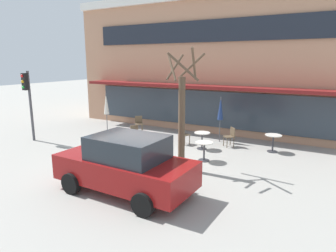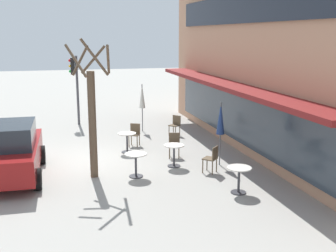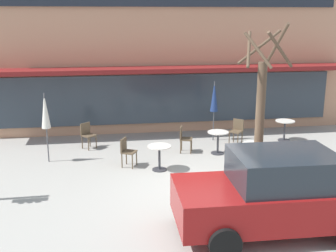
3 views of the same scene
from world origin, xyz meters
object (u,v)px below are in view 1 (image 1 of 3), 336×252
at_px(cafe_chair_3, 230,135).
at_px(patio_umbrella_cream_folded, 220,109).
at_px(cafe_table_near_wall, 146,138).
at_px(parked_sedan, 126,164).
at_px(street_tree, 182,115).
at_px(cafe_table_by_tree, 202,138).
at_px(patio_umbrella_green_folded, 106,104).
at_px(cafe_chair_2, 135,133).
at_px(traffic_light_pole, 28,94).
at_px(cafe_table_mid_patio, 204,148).
at_px(cafe_table_streetside, 273,140).
at_px(cafe_chair_0, 139,123).
at_px(cafe_chair_1, 183,133).

bearing_deg(cafe_chair_3, patio_umbrella_cream_folded, 142.47).
xyz_separation_m(cafe_table_near_wall, parked_sedan, (1.97, -4.03, 0.36)).
distance_m(parked_sedan, street_tree, 2.86).
bearing_deg(cafe_table_by_tree, cafe_table_near_wall, -149.43).
bearing_deg(parked_sedan, cafe_table_near_wall, 115.99).
xyz_separation_m(patio_umbrella_cream_folded, street_tree, (0.12, -4.28, 0.39)).
xyz_separation_m(patio_umbrella_green_folded, street_tree, (5.87, -2.74, 0.39)).
bearing_deg(cafe_chair_2, cafe_table_near_wall, -26.22).
xyz_separation_m(cafe_table_by_tree, traffic_light_pole, (-7.84, -2.85, 1.78)).
distance_m(cafe_table_mid_patio, patio_umbrella_green_folded, 6.48).
xyz_separation_m(cafe_table_near_wall, cafe_chair_2, (-0.94, 0.46, 0.01)).
relative_size(cafe_table_near_wall, parked_sedan, 0.18).
height_order(cafe_table_streetside, cafe_chair_2, cafe_chair_2).
bearing_deg(patio_umbrella_cream_folded, cafe_chair_0, -176.32).
xyz_separation_m(patio_umbrella_green_folded, cafe_chair_2, (2.43, -0.81, -1.10)).
distance_m(cafe_table_near_wall, cafe_table_streetside, 5.50).
relative_size(cafe_table_mid_patio, parked_sedan, 0.18).
xyz_separation_m(cafe_chair_0, street_tree, (4.69, -3.99, 1.49)).
relative_size(cafe_table_near_wall, cafe_chair_1, 0.85).
height_order(cafe_table_mid_patio, traffic_light_pole, traffic_light_pole).
height_order(patio_umbrella_green_folded, traffic_light_pole, traffic_light_pole).
bearing_deg(cafe_table_mid_patio, cafe_chair_0, 151.64).
bearing_deg(patio_umbrella_cream_folded, street_tree, -88.35).
distance_m(cafe_table_by_tree, cafe_chair_3, 1.40).
relative_size(cafe_table_by_tree, cafe_chair_3, 0.85).
relative_size(cafe_table_mid_patio, street_tree, 0.18).
xyz_separation_m(cafe_chair_0, traffic_light_pole, (-3.52, -4.12, 1.77)).
height_order(cafe_table_near_wall, parked_sedan, parked_sedan).
bearing_deg(cafe_chair_1, traffic_light_pole, -154.86).
bearing_deg(cafe_table_mid_patio, parked_sedan, -102.87).
bearing_deg(patio_umbrella_green_folded, cafe_chair_2, -18.47).
bearing_deg(cafe_table_by_tree, patio_umbrella_green_folded, 179.81).
bearing_deg(traffic_light_pole, cafe_chair_2, 23.35).
height_order(patio_umbrella_cream_folded, cafe_chair_0, patio_umbrella_cream_folded).
distance_m(cafe_table_streetside, patio_umbrella_green_folded, 8.48).
bearing_deg(cafe_chair_1, cafe_chair_3, 18.53).
distance_m(cafe_table_streetside, cafe_chair_2, 6.20).
bearing_deg(cafe_table_near_wall, cafe_chair_1, 56.55).
height_order(cafe_chair_1, cafe_chair_3, same).
distance_m(patio_umbrella_green_folded, parked_sedan, 7.56).
bearing_deg(cafe_chair_0, cafe_chair_1, -16.46).
height_order(cafe_chair_0, street_tree, street_tree).
xyz_separation_m(cafe_table_streetside, cafe_chair_0, (-7.15, 0.15, 0.01)).
xyz_separation_m(patio_umbrella_cream_folded, cafe_chair_3, (0.72, -0.56, -1.10)).
bearing_deg(cafe_table_near_wall, traffic_light_pole, -164.39).
xyz_separation_m(cafe_table_by_tree, patio_umbrella_cream_folded, (0.25, 1.56, 1.11)).
xyz_separation_m(patio_umbrella_cream_folded, cafe_chair_0, (-4.57, -0.29, -1.10)).
bearing_deg(cafe_table_near_wall, cafe_table_mid_patio, -3.85).
distance_m(patio_umbrella_green_folded, cafe_chair_0, 2.04).
xyz_separation_m(patio_umbrella_cream_folded, cafe_chair_2, (-3.32, -2.36, -1.10)).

